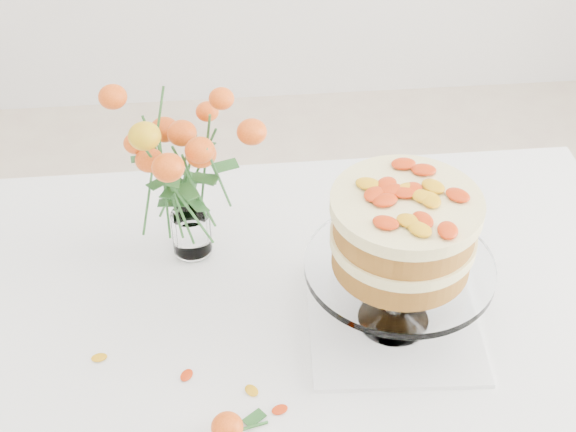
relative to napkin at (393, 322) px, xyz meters
name	(u,v)px	position (x,y,z in m)	size (l,w,h in m)	color
table	(259,356)	(-0.22, 0.02, -0.09)	(1.43, 0.93, 0.76)	tan
napkin	(393,322)	(0.00, 0.00, 0.00)	(0.28, 0.28, 0.01)	white
cake_stand	(403,239)	(0.00, 0.00, 0.19)	(0.30, 0.30, 0.27)	white
rose_vase	(184,159)	(-0.33, 0.22, 0.21)	(0.26, 0.26, 0.36)	white
loose_rose_far	(227,427)	(-0.28, -0.19, 0.02)	(0.08, 0.05, 0.04)	#C53E09
stray_petal_a	(187,375)	(-0.34, -0.08, 0.00)	(0.03, 0.02, 0.00)	orange
stray_petal_b	(252,391)	(-0.24, -0.12, 0.00)	(0.03, 0.02, 0.00)	orange
stray_petal_c	(280,410)	(-0.20, -0.16, 0.00)	(0.03, 0.02, 0.00)	orange
stray_petal_d	(99,358)	(-0.48, -0.03, 0.00)	(0.03, 0.02, 0.00)	orange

